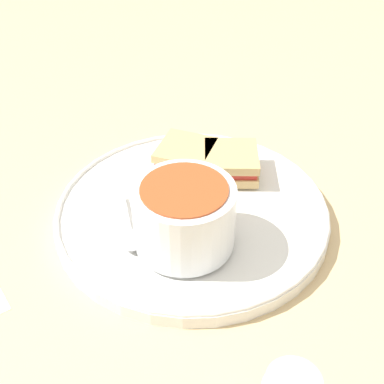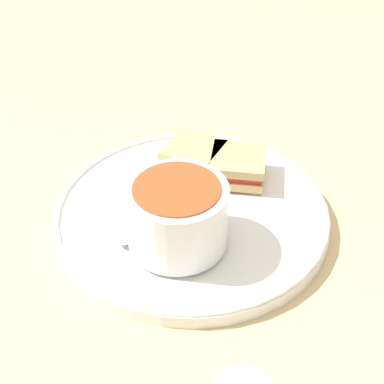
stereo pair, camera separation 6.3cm
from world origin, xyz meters
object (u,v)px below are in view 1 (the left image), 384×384
at_px(sandwich_half_near, 231,163).
at_px(sandwich_half_far, 186,156).
at_px(spoon, 130,236).
at_px(soup_bowl, 184,216).

bearing_deg(sandwich_half_near, sandwich_half_far, 45.67).
distance_m(spoon, sandwich_half_near, 0.17).
height_order(spoon, sandwich_half_near, sandwich_half_near).
bearing_deg(soup_bowl, spoon, 55.63).
bearing_deg(spoon, sandwich_half_near, 123.56).
bearing_deg(soup_bowl, sandwich_half_near, -54.89).
bearing_deg(sandwich_half_far, soup_bowl, 149.51).
bearing_deg(soup_bowl, sandwich_half_far, -30.49).
relative_size(soup_bowl, sandwich_half_near, 1.17).
distance_m(soup_bowl, sandwich_half_far, 0.14).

